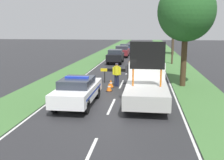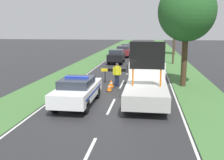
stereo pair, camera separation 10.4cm
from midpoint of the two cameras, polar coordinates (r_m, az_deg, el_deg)
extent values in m
plane|color=#28282B|center=(14.78, 0.12, -4.74)|extent=(160.00, 160.00, 0.00)
cube|color=silver|center=(8.84, -5.50, -16.18)|extent=(0.12, 2.86, 0.01)
cube|color=silver|center=(13.97, -0.33, -5.68)|extent=(0.12, 2.86, 0.01)
cube|color=silver|center=(19.36, 1.93, -0.89)|extent=(0.12, 2.86, 0.01)
cube|color=silver|center=(24.85, 3.20, 1.80)|extent=(0.12, 2.86, 0.01)
cube|color=silver|center=(30.37, 4.01, 3.51)|extent=(0.12, 2.86, 0.01)
cube|color=silver|center=(35.93, 4.57, 4.69)|extent=(0.12, 2.86, 0.01)
cube|color=silver|center=(41.49, 4.98, 5.56)|extent=(0.12, 2.86, 0.01)
cube|color=silver|center=(47.07, 5.30, 6.22)|extent=(0.12, 2.86, 0.01)
cube|color=silver|center=(52.65, 5.55, 6.74)|extent=(0.12, 2.86, 0.01)
cube|color=silver|center=(58.23, 5.75, 7.16)|extent=(0.12, 2.86, 0.01)
cube|color=silver|center=(63.82, 5.91, 7.51)|extent=(0.12, 2.86, 0.01)
cube|color=silver|center=(32.48, -2.08, 4.03)|extent=(0.10, 73.55, 0.01)
cube|color=silver|center=(32.08, 10.56, 3.76)|extent=(0.10, 73.55, 0.01)
cube|color=#427038|center=(35.04, -4.06, 4.55)|extent=(3.04, 120.00, 0.03)
cube|color=#427038|center=(34.49, 13.06, 4.19)|extent=(3.04, 120.00, 0.03)
cube|color=white|center=(14.18, -7.64, -2.53)|extent=(1.79, 4.64, 0.68)
cube|color=#282D38|center=(13.93, -7.84, -0.47)|extent=(1.58, 2.14, 0.42)
cylinder|color=black|center=(15.82, -8.97, -2.39)|extent=(0.24, 0.76, 0.76)
cylinder|color=black|center=(15.45, -3.44, -2.60)|extent=(0.24, 0.76, 0.76)
cylinder|color=black|center=(13.18, -12.50, -5.29)|extent=(0.24, 0.76, 0.76)
cylinder|color=black|center=(12.74, -5.90, -5.65)|extent=(0.24, 0.76, 0.76)
cube|color=#1E38C6|center=(13.88, -7.87, 0.59)|extent=(1.25, 0.24, 0.10)
cube|color=#193399|center=(14.18, -7.64, -2.40)|extent=(1.80, 3.81, 0.10)
cube|color=black|center=(16.43, -5.50, -0.83)|extent=(0.99, 0.08, 0.41)
cube|color=white|center=(16.74, 7.40, 1.26)|extent=(2.18, 1.92, 1.61)
cube|color=#232833|center=(17.62, 7.43, 2.71)|extent=(1.86, 0.04, 0.71)
cube|color=#B2B2AD|center=(13.77, 7.29, -2.81)|extent=(2.18, 4.33, 0.71)
cylinder|color=#D16619|center=(13.62, 4.38, 0.57)|extent=(0.09, 0.09, 0.90)
cylinder|color=#D16619|center=(13.62, 10.37, 0.42)|extent=(0.09, 0.09, 0.90)
cube|color=black|center=(13.44, 7.50, 5.31)|extent=(1.78, 0.12, 1.40)
cylinder|color=black|center=(16.92, 4.03, -1.35)|extent=(0.24, 0.78, 0.78)
cylinder|color=black|center=(16.92, 10.62, -1.51)|extent=(0.24, 0.78, 0.78)
cylinder|color=black|center=(13.06, 2.94, -5.13)|extent=(0.24, 0.78, 0.78)
cylinder|color=black|center=(13.06, 11.51, -5.34)|extent=(0.24, 0.78, 0.78)
cylinder|color=black|center=(19.76, -1.76, 0.64)|extent=(0.07, 0.07, 0.88)
cylinder|color=black|center=(19.52, 5.26, 0.47)|extent=(0.07, 0.07, 0.88)
cube|color=yellow|center=(19.67, -1.91, 2.21)|extent=(0.50, 0.08, 0.22)
cube|color=black|center=(19.60, -0.46, 2.18)|extent=(0.50, 0.08, 0.22)
cube|color=yellow|center=(19.54, 1.00, 2.15)|extent=(0.50, 0.08, 0.22)
cube|color=black|center=(19.49, 2.47, 2.12)|extent=(0.50, 0.08, 0.22)
cube|color=yellow|center=(19.45, 3.95, 2.08)|extent=(0.50, 0.08, 0.22)
cube|color=black|center=(19.43, 5.43, 2.05)|extent=(0.50, 0.08, 0.22)
cylinder|color=#191E38|center=(18.57, 0.60, -0.12)|extent=(0.16, 0.16, 0.83)
cylinder|color=#191E38|center=(18.55, 1.13, -0.13)|extent=(0.16, 0.16, 0.83)
cylinder|color=yellow|center=(18.43, 0.87, 2.08)|extent=(0.38, 0.38, 0.62)
cylinder|color=yellow|center=(18.47, 0.14, 2.00)|extent=(0.12, 0.12, 0.53)
cylinder|color=yellow|center=(18.41, 1.60, 1.97)|extent=(0.12, 0.12, 0.53)
sphere|color=#A57A5B|center=(18.37, 0.88, 3.36)|extent=(0.21, 0.21, 0.21)
cylinder|color=#141933|center=(18.36, 0.88, 3.55)|extent=(0.25, 0.25, 0.05)
cylinder|color=brown|center=(18.74, 3.47, 0.08)|extent=(0.17, 0.17, 0.90)
cylinder|color=brown|center=(18.73, 4.04, 0.06)|extent=(0.17, 0.17, 0.90)
cylinder|color=#3D3D42|center=(18.60, 3.79, 2.45)|extent=(0.41, 0.41, 0.67)
cylinder|color=#3D3D42|center=(18.62, 3.00, 2.36)|extent=(0.13, 0.13, 0.57)
cylinder|color=#3D3D42|center=(18.59, 4.58, 2.33)|extent=(0.13, 0.13, 0.57)
sphere|color=#A57A5B|center=(18.53, 3.81, 3.83)|extent=(0.23, 0.23, 0.23)
cube|color=black|center=(17.21, -0.82, -2.39)|extent=(0.40, 0.40, 0.03)
cone|color=orange|center=(17.15, -0.82, -1.49)|extent=(0.34, 0.34, 0.53)
cylinder|color=white|center=(17.14, -0.82, -1.40)|extent=(0.19, 0.19, 0.07)
cube|color=black|center=(18.28, -0.40, -1.58)|extent=(0.41, 0.41, 0.03)
cone|color=orange|center=(18.22, -0.41, -0.70)|extent=(0.35, 0.35, 0.55)
cylinder|color=white|center=(18.21, -0.41, -0.61)|extent=(0.20, 0.20, 0.08)
cube|color=slate|center=(24.99, 7.87, 3.35)|extent=(1.90, 4.62, 0.65)
cube|color=#282D38|center=(24.79, 7.90, 4.58)|extent=(1.67, 2.12, 0.47)
cylinder|color=black|center=(26.46, 6.04, 3.11)|extent=(0.24, 0.72, 0.72)
cylinder|color=black|center=(26.47, 9.64, 3.02)|extent=(0.24, 0.72, 0.72)
cylinder|color=black|center=(23.63, 5.84, 2.14)|extent=(0.24, 0.72, 0.72)
cylinder|color=black|center=(23.64, 9.87, 2.04)|extent=(0.24, 0.72, 0.72)
cube|color=black|center=(30.88, 0.66, 5.08)|extent=(1.72, 4.04, 0.75)
cube|color=#282D38|center=(30.70, 0.64, 6.20)|extent=(1.51, 1.86, 0.47)
cylinder|color=black|center=(32.25, -0.38, 4.67)|extent=(0.24, 0.78, 0.78)
cylinder|color=black|center=(32.08, 2.25, 4.63)|extent=(0.24, 0.78, 0.78)
cylinder|color=black|center=(29.79, -1.05, 4.13)|extent=(0.24, 0.78, 0.78)
cylinder|color=black|center=(29.61, 1.80, 4.08)|extent=(0.24, 0.78, 0.78)
cube|color=maroon|center=(38.01, 2.15, 6.15)|extent=(1.90, 4.45, 0.74)
cube|color=#282D38|center=(37.83, 2.14, 7.06)|extent=(1.67, 2.05, 0.50)
cylinder|color=black|center=(39.50, 1.14, 5.81)|extent=(0.24, 0.68, 0.68)
cylinder|color=black|center=(39.35, 3.55, 5.77)|extent=(0.24, 0.68, 0.68)
cylinder|color=black|center=(36.77, 0.65, 5.41)|extent=(0.24, 0.68, 0.68)
cylinder|color=black|center=(36.61, 3.24, 5.36)|extent=(0.24, 0.68, 0.68)
cube|color=navy|center=(43.98, 2.94, 6.79)|extent=(1.90, 3.98, 0.69)
cube|color=#282D38|center=(43.82, 2.93, 7.52)|extent=(1.68, 1.83, 0.45)
cylinder|color=black|center=(45.31, 2.00, 6.48)|extent=(0.24, 0.66, 0.66)
cylinder|color=black|center=(45.18, 4.12, 6.45)|extent=(0.24, 0.66, 0.66)
cylinder|color=black|center=(42.86, 1.68, 6.21)|extent=(0.24, 0.66, 0.66)
cylinder|color=black|center=(42.72, 3.91, 6.18)|extent=(0.24, 0.66, 0.66)
cylinder|color=#42301E|center=(42.00, 13.04, 8.03)|extent=(0.38, 0.38, 3.88)
ellipsoid|color=#1E471E|center=(41.96, 13.23, 12.37)|extent=(3.31, 3.31, 3.47)
cylinder|color=#42301E|center=(19.04, 15.20, 4.20)|extent=(0.40, 0.40, 3.73)
ellipsoid|color=#235623|center=(18.95, 15.73, 14.21)|extent=(3.88, 3.88, 4.07)
cylinder|color=#473828|center=(30.76, 13.09, 10.19)|extent=(0.20, 0.20, 7.33)
cube|color=#473828|center=(30.86, 13.34, 15.63)|extent=(1.20, 0.10, 0.10)
camera|label=1|loc=(0.05, -90.20, -0.04)|focal=42.00mm
camera|label=2|loc=(0.05, 89.80, 0.04)|focal=42.00mm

